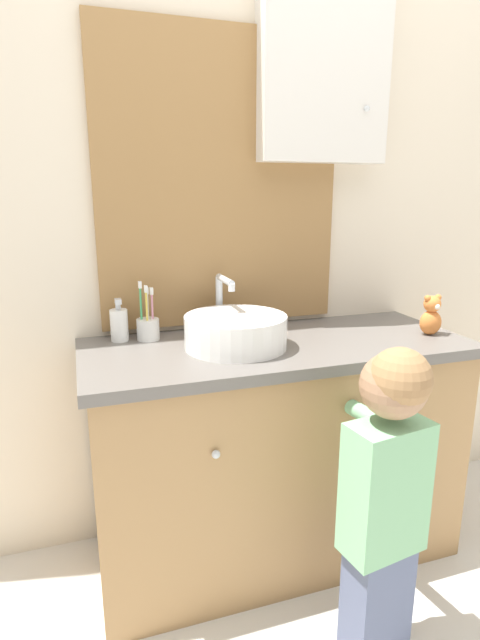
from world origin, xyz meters
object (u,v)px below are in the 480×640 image
at_px(child_figure, 386,483).
at_px(toothbrush_holder, 148,327).
at_px(teddy_bear, 431,316).
at_px(sink_basin, 236,330).
at_px(soap_dispenser, 119,324).

bearing_deg(child_figure, toothbrush_holder, 127.62).
distance_m(toothbrush_holder, teddy_bear, 0.96).
bearing_deg(sink_basin, teddy_bear, -6.18).
distance_m(sink_basin, soap_dispenser, 0.39).
bearing_deg(sink_basin, child_figure, -62.63).
distance_m(toothbrush_holder, child_figure, 0.87).
height_order(sink_basin, soap_dispenser, sink_basin).
relative_size(sink_basin, teddy_bear, 2.67).
bearing_deg(soap_dispenser, toothbrush_holder, -10.75).
bearing_deg(teddy_bear, toothbrush_holder, 165.45).
xyz_separation_m(toothbrush_holder, soap_dispenser, (-0.09, 0.02, 0.01)).
xyz_separation_m(toothbrush_holder, child_figure, (0.50, -0.65, -0.29)).
relative_size(sink_basin, toothbrush_holder, 1.90).
height_order(toothbrush_holder, soap_dispenser, toothbrush_holder).
bearing_deg(soap_dispenser, sink_basin, -28.45).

